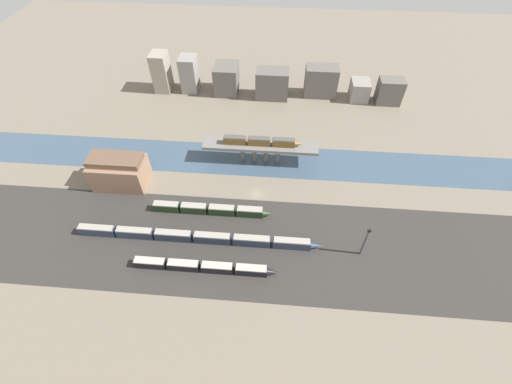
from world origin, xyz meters
name	(u,v)px	position (x,y,z in m)	size (l,w,h in m)	color
ground_plane	(256,195)	(0.00, 0.00, 0.00)	(400.00, 400.00, 0.00)	#756B5B
railbed_yard	(251,245)	(0.00, -24.00, 0.00)	(280.00, 42.00, 0.01)	#33302D
river_water	(260,160)	(0.00, 20.16, 0.00)	(320.00, 20.14, 0.01)	#3D5166
bridge	(260,147)	(0.00, 20.16, 7.42)	(48.45, 7.69, 9.01)	slate
train_on_bridge	(262,141)	(0.64, 20.16, 10.70)	(32.86, 2.79, 3.47)	brown
train_yard_near	(204,267)	(-14.43, -34.82, 1.69)	(47.85, 2.86, 3.45)	black
train_yard_mid	(197,237)	(-19.22, -23.56, 1.98)	(86.91, 2.72, 4.03)	#2D384C
train_yard_far	(211,210)	(-16.33, -10.62, 1.86)	(44.98, 2.91, 3.81)	#23381E
warehouse_building	(119,171)	(-55.00, 2.25, 6.56)	(20.97, 12.73, 13.79)	#937056
signal_tower	(365,242)	(37.82, -24.37, 7.15)	(1.00, 0.73, 13.96)	#4C4C51
city_block_far_left	(161,72)	(-56.61, 73.91, 10.22)	(8.13, 10.43, 20.45)	gray
city_block_left	(189,74)	(-41.90, 74.74, 9.33)	(8.35, 10.42, 18.65)	gray
city_block_center	(227,79)	(-21.99, 74.71, 7.49)	(12.23, 14.41, 14.97)	#605B56
city_block_right	(272,84)	(2.52, 71.49, 7.52)	(16.81, 10.62, 15.04)	#605B56
city_block_far_right	(321,81)	(27.98, 75.50, 7.88)	(16.77, 9.91, 15.75)	#605B56
city_block_tall	(359,90)	(48.28, 72.97, 5.11)	(9.35, 10.85, 10.21)	gray
city_block_low	(390,91)	(63.05, 70.85, 6.53)	(12.42, 8.52, 13.07)	#605B56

